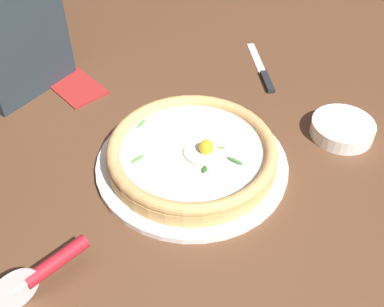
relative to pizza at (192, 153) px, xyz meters
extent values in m
cube|color=brown|center=(-0.02, -0.03, -0.05)|extent=(2.40, 2.40, 0.03)
cylinder|color=white|center=(0.00, 0.00, -0.03)|extent=(0.35, 0.35, 0.01)
cylinder|color=tan|center=(0.00, 0.00, -0.01)|extent=(0.31, 0.31, 0.03)
torus|color=tan|center=(0.00, 0.00, 0.01)|extent=(0.31, 0.31, 0.02)
cylinder|color=beige|center=(0.00, 0.00, 0.01)|extent=(0.27, 0.27, 0.00)
ellipsoid|color=white|center=(-0.02, 0.00, 0.01)|extent=(0.07, 0.06, 0.01)
sphere|color=yellow|center=(-0.03, 0.00, 0.02)|extent=(0.03, 0.03, 0.03)
ellipsoid|color=#4B9F46|center=(0.12, -0.02, 0.01)|extent=(0.01, 0.03, 0.01)
ellipsoid|color=#2F7930|center=(-0.04, 0.04, 0.01)|extent=(0.02, 0.02, 0.01)
ellipsoid|color=olive|center=(-0.04, -0.02, 0.01)|extent=(0.03, 0.02, 0.01)
ellipsoid|color=#3E813C|center=(-0.08, -0.01, 0.01)|extent=(0.03, 0.01, 0.00)
ellipsoid|color=#539641|center=(0.07, 0.07, 0.01)|extent=(0.02, 0.03, 0.00)
cylinder|color=white|center=(-0.22, -0.22, -0.02)|extent=(0.12, 0.12, 0.03)
cylinder|color=silver|center=(0.09, 0.37, 0.00)|extent=(0.03, 0.08, 0.08)
cylinder|color=silver|center=(0.08, 0.36, 0.00)|extent=(0.01, 0.02, 0.01)
cylinder|color=#B41A25|center=(0.07, 0.30, 0.00)|extent=(0.05, 0.10, 0.02)
cube|color=silver|center=(0.03, -0.40, -0.03)|extent=(0.09, 0.12, 0.00)
cube|color=#232428|center=(-0.03, -0.32, -0.03)|extent=(0.06, 0.07, 0.01)
cube|color=#A32321|center=(0.35, -0.10, -0.03)|extent=(0.16, 0.13, 0.01)
camera|label=1|loc=(-0.28, 0.55, 0.58)|focal=43.57mm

